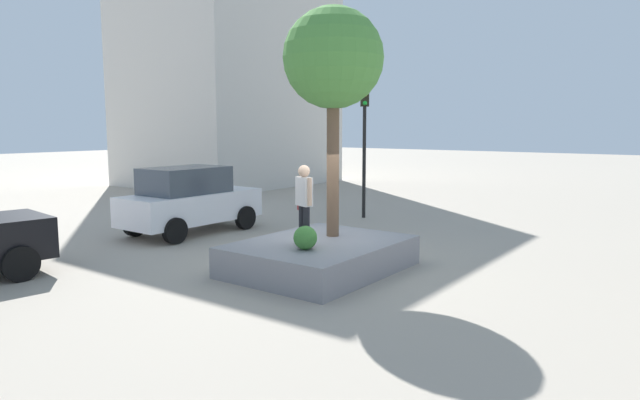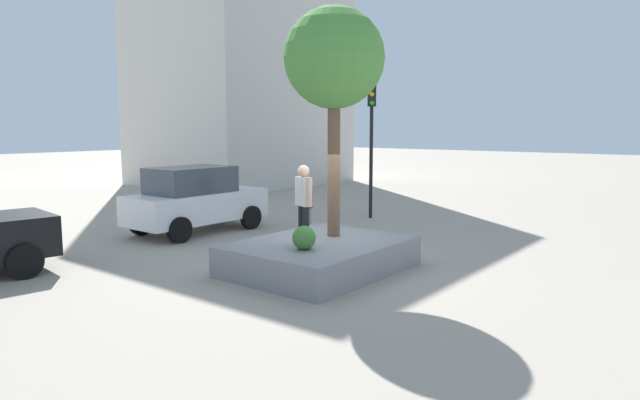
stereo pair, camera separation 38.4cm
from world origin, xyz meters
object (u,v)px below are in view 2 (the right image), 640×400
at_px(plaza_tree, 334,60).
at_px(skateboard, 304,242).
at_px(traffic_light_corner, 372,125).
at_px(bystander_watching, 307,203).
at_px(skateboarder, 304,198).
at_px(police_car, 195,199).
at_px(planter_ledge, 320,256).

xyz_separation_m(plaza_tree, skateboard, (-1.18, -0.11, -3.83)).
bearing_deg(traffic_light_corner, bystander_watching, -174.63).
distance_m(skateboarder, police_car, 5.92).
xyz_separation_m(skateboarder, police_car, (1.74, 5.62, -0.66)).
height_order(skateboard, bystander_watching, bystander_watching).
bearing_deg(skateboard, skateboarder, 90.00).
bearing_deg(traffic_light_corner, plaza_tree, -154.12).
relative_size(planter_ledge, traffic_light_corner, 0.81).
relative_size(traffic_light_corner, bystander_watching, 2.78).
bearing_deg(skateboarder, plaza_tree, 5.13).
height_order(skateboarder, traffic_light_corner, traffic_light_corner).
distance_m(plaza_tree, bystander_watching, 4.87).
xyz_separation_m(skateboard, skateboarder, (0.00, 0.00, 0.94)).
height_order(traffic_light_corner, bystander_watching, traffic_light_corner).
bearing_deg(bystander_watching, skateboarder, -141.42).
bearing_deg(skateboard, traffic_light_corner, 22.77).
relative_size(police_car, traffic_light_corner, 0.90).
distance_m(planter_ledge, skateboarder, 1.42).
relative_size(police_car, bystander_watching, 2.51).
distance_m(skateboard, bystander_watching, 4.24).
distance_m(police_car, bystander_watching, 3.37).
relative_size(skateboarder, traffic_light_corner, 0.35).
bearing_deg(police_car, plaza_tree, -95.81).
height_order(police_car, bystander_watching, police_car).
bearing_deg(skateboarder, traffic_light_corner, 22.77).
xyz_separation_m(skateboarder, traffic_light_corner, (7.14, 3.00, 1.50)).
height_order(skateboard, skateboarder, skateboarder).
height_order(skateboard, traffic_light_corner, traffic_light_corner).
xyz_separation_m(traffic_light_corner, bystander_watching, (-3.84, -0.36, -2.19)).
height_order(planter_ledge, bystander_watching, bystander_watching).
xyz_separation_m(police_car, bystander_watching, (1.57, -2.98, -0.03)).
relative_size(planter_ledge, skateboarder, 2.34).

